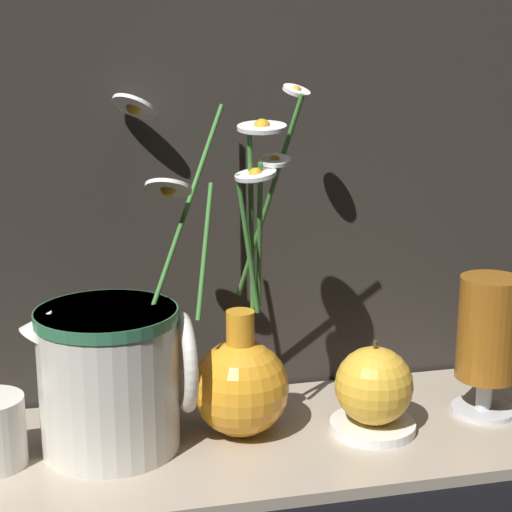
{
  "coord_description": "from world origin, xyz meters",
  "views": [
    {
      "loc": [
        -0.19,
        -0.79,
        0.41
      ],
      "look_at": [
        -0.01,
        0.0,
        0.21
      ],
      "focal_mm": 60.0,
      "sensor_mm": 36.0,
      "label": 1
    }
  ],
  "objects_px": {
    "vase_with_flowers": "(239,370)",
    "ceramic_pitcher": "(111,373)",
    "orange_fruit": "(374,385)",
    "tea_glass": "(489,334)"
  },
  "relations": [
    {
      "from": "vase_with_flowers",
      "to": "ceramic_pitcher",
      "type": "height_order",
      "value": "vase_with_flowers"
    },
    {
      "from": "orange_fruit",
      "to": "ceramic_pitcher",
      "type": "bearing_deg",
      "value": 174.34
    },
    {
      "from": "tea_glass",
      "to": "orange_fruit",
      "type": "xyz_separation_m",
      "value": [
        -0.14,
        -0.01,
        -0.04
      ]
    },
    {
      "from": "ceramic_pitcher",
      "to": "orange_fruit",
      "type": "height_order",
      "value": "ceramic_pitcher"
    },
    {
      "from": "vase_with_flowers",
      "to": "orange_fruit",
      "type": "bearing_deg",
      "value": -12.0
    },
    {
      "from": "vase_with_flowers",
      "to": "tea_glass",
      "type": "relative_size",
      "value": 2.31
    },
    {
      "from": "tea_glass",
      "to": "orange_fruit",
      "type": "relative_size",
      "value": 1.72
    },
    {
      "from": "tea_glass",
      "to": "vase_with_flowers",
      "type": "bearing_deg",
      "value": 176.79
    },
    {
      "from": "tea_glass",
      "to": "orange_fruit",
      "type": "bearing_deg",
      "value": -174.18
    },
    {
      "from": "ceramic_pitcher",
      "to": "tea_glass",
      "type": "bearing_deg",
      "value": -1.8
    }
  ]
}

